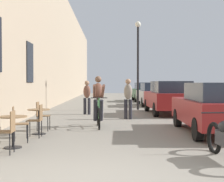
% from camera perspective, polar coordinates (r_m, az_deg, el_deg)
% --- Properties ---
extents(building_facade_left, '(0.54, 68.00, 8.46)m').
position_cam_1_polar(building_facade_left, '(19.22, -11.69, 9.60)').
color(building_facade_left, tan).
rests_on(building_facade_left, ground_plane).
extents(cafe_table_near, '(0.64, 0.64, 0.72)m').
position_cam_1_polar(cafe_table_near, '(7.66, -17.14, -5.75)').
color(cafe_table_near, black).
rests_on(cafe_table_near, ground_plane).
extents(cafe_chair_near_toward_street, '(0.39, 0.39, 0.89)m').
position_cam_1_polar(cafe_chair_near_toward_street, '(7.06, -17.95, -6.39)').
color(cafe_chair_near_toward_street, black).
rests_on(cafe_chair_near_toward_street, ground_plane).
extents(cafe_chair_near_toward_wall, '(0.45, 0.45, 0.89)m').
position_cam_1_polar(cafe_chair_near_toward_wall, '(8.32, -16.33, -5.21)').
color(cafe_chair_near_toward_wall, black).
rests_on(cafe_chair_near_toward_wall, ground_plane).
extents(cafe_table_mid, '(0.64, 0.64, 0.72)m').
position_cam_1_polar(cafe_table_mid, '(9.53, -12.81, -4.34)').
color(cafe_table_mid, black).
rests_on(cafe_table_mid, ground_plane).
extents(cafe_chair_mid_toward_street, '(0.38, 0.38, 0.89)m').
position_cam_1_polar(cafe_chair_mid_toward_street, '(10.21, -12.43, -3.98)').
color(cafe_chair_mid_toward_street, black).
rests_on(cafe_chair_mid_toward_street, ground_plane).
extents(cafe_chair_mid_toward_wall, '(0.38, 0.38, 0.89)m').
position_cam_1_polar(cafe_chair_mid_toward_wall, '(8.95, -13.10, -4.73)').
color(cafe_chair_mid_toward_wall, black).
rests_on(cafe_chair_mid_toward_wall, ground_plane).
extents(cyclist_on_bicycle, '(0.52, 1.76, 1.74)m').
position_cam_1_polar(cyclist_on_bicycle, '(10.86, -2.43, -2.09)').
color(cyclist_on_bicycle, black).
rests_on(cyclist_on_bicycle, ground_plane).
extents(pedestrian_near, '(0.38, 0.30, 1.65)m').
position_cam_1_polar(pedestrian_near, '(13.19, 2.86, -0.96)').
color(pedestrian_near, '#26262D').
rests_on(pedestrian_near, ground_plane).
extents(pedestrian_mid, '(0.36, 0.27, 1.59)m').
position_cam_1_polar(pedestrian_mid, '(15.23, -4.45, -0.78)').
color(pedestrian_mid, '#26262D').
rests_on(pedestrian_mid, ground_plane).
extents(street_lamp, '(0.32, 0.32, 4.90)m').
position_cam_1_polar(street_lamp, '(18.07, 4.61, 6.57)').
color(street_lamp, black).
rests_on(street_lamp, ground_plane).
extents(parked_car_nearest, '(1.87, 4.21, 1.48)m').
position_cam_1_polar(parked_car_nearest, '(9.83, 17.61, -2.76)').
color(parked_car_nearest, maroon).
rests_on(parked_car_nearest, ground_plane).
extents(parked_car_second, '(1.90, 4.41, 1.56)m').
position_cam_1_polar(parked_car_second, '(15.65, 9.98, -1.05)').
color(parked_car_second, maroon).
rests_on(parked_car_second, ground_plane).
extents(parked_car_third, '(1.82, 4.20, 1.49)m').
position_cam_1_polar(parked_car_third, '(21.27, 7.21, -0.53)').
color(parked_car_third, '#B7B7BC').
rests_on(parked_car_third, ground_plane).
extents(parked_car_fourth, '(1.83, 4.31, 1.53)m').
position_cam_1_polar(parked_car_fourth, '(26.59, 5.75, -0.10)').
color(parked_car_fourth, '#23512D').
rests_on(parked_car_fourth, ground_plane).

